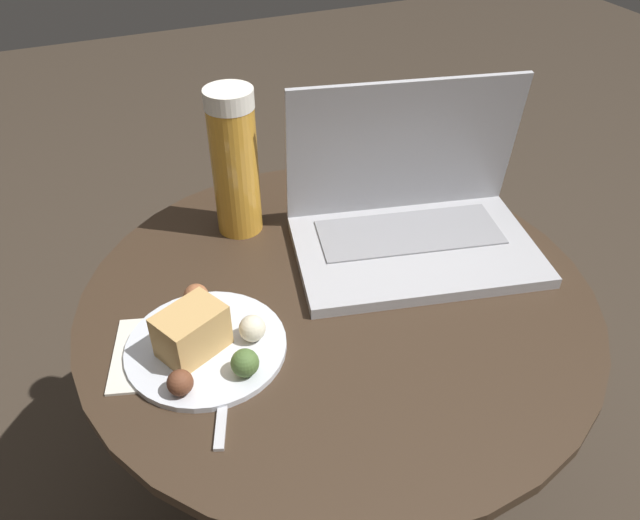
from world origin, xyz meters
The scene contains 7 objects.
ground_plane centered at (0.00, 0.00, 0.00)m, with size 6.00×6.00×0.00m, color #382D23.
table centered at (0.00, 0.00, 0.40)m, with size 0.76×0.76×0.54m.
napkin centered at (-0.23, -0.03, 0.54)m, with size 0.22×0.18×0.00m.
laptop centered at (0.16, 0.07, 0.59)m, with size 0.42×0.32×0.25m.
beer_glass centered at (-0.08, 0.22, 0.66)m, with size 0.08×0.08×0.24m.
snack_plate centered at (-0.21, -0.04, 0.56)m, with size 0.21×0.21×0.07m.
fork centered at (-0.20, -0.11, 0.54)m, with size 0.07×0.16×0.00m.
Camera 1 is at (-0.29, -0.63, 1.14)m, focal length 35.00 mm.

